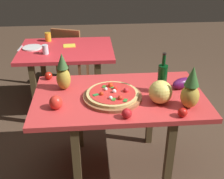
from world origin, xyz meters
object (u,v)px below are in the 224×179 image
(pineapple_left, at_px, (191,89))
(tomato_near_board, at_px, (127,113))
(bell_pepper, at_px, (56,103))
(dinner_plate, at_px, (32,48))
(display_table, at_px, (119,105))
(drinking_glass_juice, at_px, (48,37))
(eggplant, at_px, (183,83))
(melon, at_px, (160,92))
(napkin_folded, at_px, (69,46))
(fork_utensil, at_px, (20,48))
(background_table, at_px, (67,57))
(pizza_board, at_px, (113,97))
(dining_chair, at_px, (70,53))
(pizza, at_px, (113,94))
(knife_utensil, at_px, (45,48))
(pineapple_right, at_px, (63,73))
(tomato_by_bottle, at_px, (183,112))
(drinking_glass_water, at_px, (45,49))
(tomato_beside_pepper, at_px, (49,76))
(wine_bottle, at_px, (162,78))

(pineapple_left, relative_size, tomato_near_board, 4.43)
(bell_pepper, distance_m, dinner_plate, 1.40)
(display_table, bearing_deg, drinking_glass_juice, 117.02)
(bell_pepper, relative_size, tomato_near_board, 1.46)
(display_table, xyz_separation_m, eggplant, (0.55, 0.08, 0.14))
(melon, height_order, napkin_folded, melon)
(pineapple_left, bearing_deg, fork_utensil, 137.44)
(display_table, relative_size, background_table, 1.29)
(pizza_board, relative_size, fork_utensil, 2.61)
(display_table, height_order, pineapple_left, pineapple_left)
(dining_chair, relative_size, tomato_near_board, 11.38)
(bell_pepper, bearing_deg, dinner_plate, 106.41)
(tomato_near_board, bearing_deg, bell_pepper, 161.42)
(pizza, xyz_separation_m, eggplant, (0.60, 0.12, 0.01))
(tomato_near_board, height_order, fork_utensil, tomato_near_board)
(background_table, distance_m, knife_utensil, 0.28)
(display_table, bearing_deg, pineapple_right, 162.03)
(melon, height_order, dinner_plate, melon)
(background_table, xyz_separation_m, drinking_glass_juice, (-0.23, 0.29, 0.16))
(tomato_by_bottle, xyz_separation_m, knife_utensil, (-1.16, 1.53, -0.03))
(background_table, relative_size, melon, 5.94)
(pineapple_left, bearing_deg, pizza_board, 162.34)
(pineapple_right, relative_size, drinking_glass_water, 3.11)
(melon, xyz_separation_m, knife_utensil, (-1.05, 1.32, -0.09))
(pizza_board, height_order, pineapple_right, pineapple_right)
(pineapple_left, bearing_deg, background_table, 126.11)
(bell_pepper, relative_size, napkin_folded, 0.78)
(tomato_near_board, bearing_deg, melon, 34.47)
(pizza, distance_m, drinking_glass_juice, 1.62)
(pizza_board, relative_size, tomato_beside_pepper, 6.83)
(dining_chair, distance_m, tomato_by_bottle, 2.34)
(tomato_beside_pepper, bearing_deg, display_table, -29.77)
(wine_bottle, distance_m, eggplant, 0.22)
(pizza_board, distance_m, knife_utensil, 1.41)
(fork_utensil, bearing_deg, pizza_board, -47.15)
(display_table, relative_size, melon, 7.65)
(tomato_near_board, distance_m, tomato_beside_pepper, 0.92)
(wine_bottle, bearing_deg, melon, -107.23)
(tomato_near_board, bearing_deg, display_table, 93.01)
(bell_pepper, bearing_deg, pineapple_right, 82.69)
(pineapple_right, height_order, tomato_beside_pepper, pineapple_right)
(pizza, bearing_deg, napkin_folded, 107.72)
(drinking_glass_water, bearing_deg, pizza_board, -57.80)
(tomato_near_board, distance_m, drinking_glass_water, 1.51)
(tomato_beside_pepper, bearing_deg, napkin_folded, 81.00)
(fork_utensil, bearing_deg, drinking_glass_juice, 44.81)
(wine_bottle, distance_m, drinking_glass_water, 1.44)
(pizza, bearing_deg, display_table, 37.21)
(drinking_glass_water, xyz_separation_m, knife_utensil, (-0.04, 0.19, -0.05))
(tomato_near_board, relative_size, tomato_by_bottle, 1.08)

